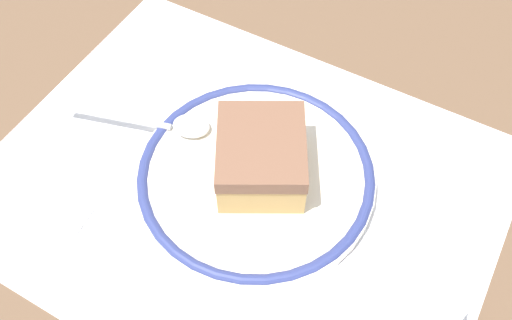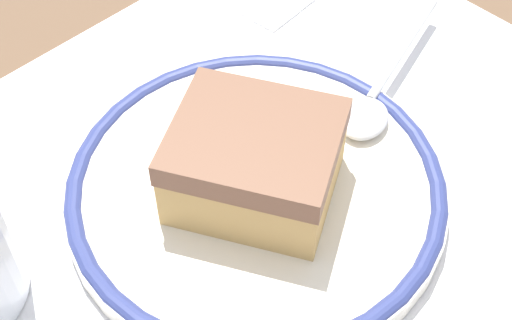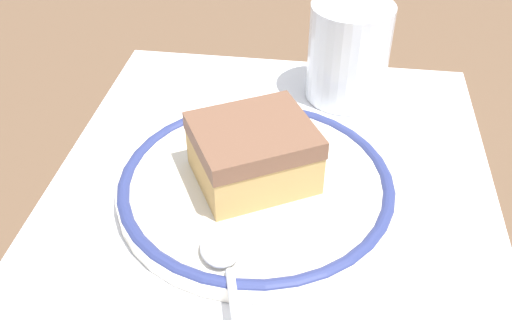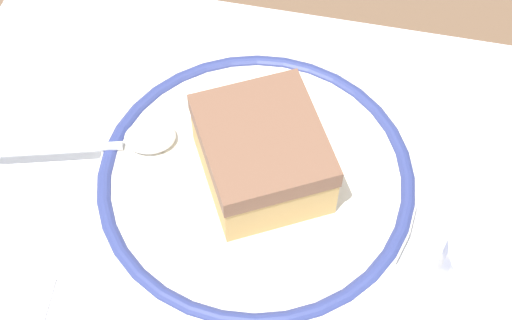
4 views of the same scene
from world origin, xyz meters
The scene contains 6 objects.
ground_plane centered at (0.00, 0.00, 0.00)m, with size 2.40×2.40×0.00m, color brown.
placemat centered at (0.00, 0.00, 0.00)m, with size 0.44×0.35×0.00m, color white.
plate centered at (-0.01, -0.01, 0.01)m, with size 0.21×0.21×0.02m.
cake_slice centered at (-0.01, -0.01, 0.04)m, with size 0.11×0.11×0.05m.
spoon centered at (0.08, -0.02, 0.02)m, with size 0.14×0.06×0.01m.
sugar_packet centered at (0.12, 0.10, 0.00)m, with size 0.05×0.03×0.01m, color white.
Camera 2 is at (-0.19, -0.19, 0.34)m, focal length 53.08 mm.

